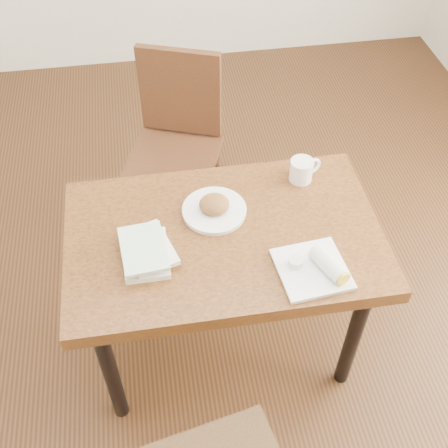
{
  "coord_description": "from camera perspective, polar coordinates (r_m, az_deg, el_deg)",
  "views": [
    {
      "loc": [
        -0.22,
        -1.35,
        2.28
      ],
      "look_at": [
        0.0,
        0.0,
        0.8
      ],
      "focal_mm": 45.0,
      "sensor_mm": 36.0,
      "label": 1
    }
  ],
  "objects": [
    {
      "name": "coffee_mug",
      "position": [
        2.25,
        7.96,
        5.51
      ],
      "size": [
        0.13,
        0.09,
        0.09
      ],
      "color": "white",
      "rests_on": "table"
    },
    {
      "name": "chair_far",
      "position": [
        2.8,
        -4.83,
        8.94
      ],
      "size": [
        0.54,
        0.54,
        0.95
      ],
      "color": "#4B2815",
      "rests_on": "ground"
    },
    {
      "name": "table",
      "position": [
        2.12,
        0.0,
        -2.59
      ],
      "size": [
        1.16,
        0.73,
        0.75
      ],
      "color": "brown",
      "rests_on": "ground"
    },
    {
      "name": "plate_burrito",
      "position": [
        1.94,
        9.43,
        -4.41
      ],
      "size": [
        0.25,
        0.25,
        0.08
      ],
      "color": "white",
      "rests_on": "table"
    },
    {
      "name": "book_stack",
      "position": [
        1.98,
        -7.91,
        -2.73
      ],
      "size": [
        0.21,
        0.26,
        0.06
      ],
      "color": "white",
      "rests_on": "table"
    },
    {
      "name": "plate_scone",
      "position": [
        2.11,
        -0.99,
        1.6
      ],
      "size": [
        0.24,
        0.24,
        0.08
      ],
      "color": "white",
      "rests_on": "table"
    },
    {
      "name": "ground",
      "position": [
        2.66,
        0.0,
        -11.82
      ],
      "size": [
        4.0,
        5.0,
        0.01
      ],
      "primitive_type": "cube",
      "color": "#472814",
      "rests_on": "ground"
    }
  ]
}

